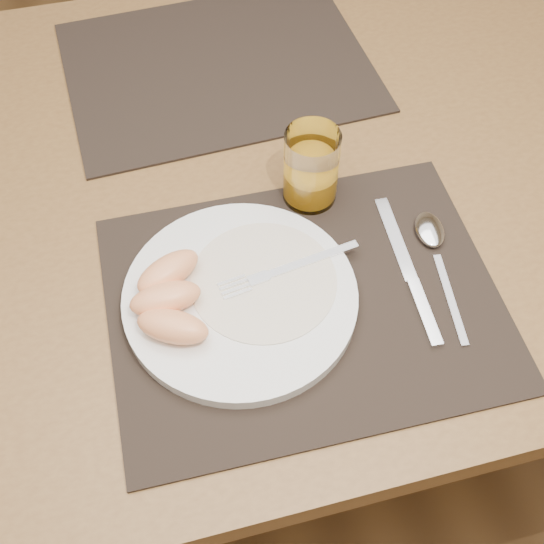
{
  "coord_description": "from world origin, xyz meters",
  "views": [
    {
      "loc": [
        -0.13,
        -0.62,
        1.42
      ],
      "look_at": [
        -0.01,
        -0.18,
        0.77
      ],
      "focal_mm": 45.0,
      "sensor_mm": 36.0,
      "label": 1
    }
  ],
  "objects_px": {
    "table": "(249,211)",
    "juice_glass": "(311,170)",
    "plate": "(240,297)",
    "placemat_far": "(218,66)",
    "knife": "(412,280)",
    "spoon": "(432,239)",
    "placemat_near": "(304,301)",
    "fork": "(278,272)"
  },
  "relations": [
    {
      "from": "table",
      "to": "juice_glass",
      "type": "relative_size",
      "value": 13.48
    },
    {
      "from": "table",
      "to": "plate",
      "type": "xyz_separation_m",
      "value": [
        -0.06,
        -0.2,
        0.1
      ]
    },
    {
      "from": "placemat_far",
      "to": "knife",
      "type": "relative_size",
      "value": 2.04
    },
    {
      "from": "table",
      "to": "placemat_far",
      "type": "distance_m",
      "value": 0.24
    },
    {
      "from": "knife",
      "to": "spoon",
      "type": "xyz_separation_m",
      "value": [
        0.05,
        0.05,
        0.0
      ]
    },
    {
      "from": "placemat_near",
      "to": "plate",
      "type": "distance_m",
      "value": 0.07
    },
    {
      "from": "placemat_near",
      "to": "knife",
      "type": "height_order",
      "value": "knife"
    },
    {
      "from": "table",
      "to": "fork",
      "type": "height_order",
      "value": "fork"
    },
    {
      "from": "knife",
      "to": "spoon",
      "type": "height_order",
      "value": "spoon"
    },
    {
      "from": "fork",
      "to": "juice_glass",
      "type": "relative_size",
      "value": 1.69
    },
    {
      "from": "plate",
      "to": "knife",
      "type": "xyz_separation_m",
      "value": [
        0.2,
        -0.02,
        -0.01
      ]
    },
    {
      "from": "placemat_near",
      "to": "fork",
      "type": "distance_m",
      "value": 0.05
    },
    {
      "from": "plate",
      "to": "table",
      "type": "bearing_deg",
      "value": 74.79
    },
    {
      "from": "plate",
      "to": "fork",
      "type": "relative_size",
      "value": 1.54
    },
    {
      "from": "fork",
      "to": "juice_glass",
      "type": "xyz_separation_m",
      "value": [
        0.07,
        0.12,
        0.03
      ]
    },
    {
      "from": "plate",
      "to": "knife",
      "type": "distance_m",
      "value": 0.2
    },
    {
      "from": "placemat_near",
      "to": "knife",
      "type": "relative_size",
      "value": 2.04
    },
    {
      "from": "plate",
      "to": "juice_glass",
      "type": "bearing_deg",
      "value": 48.02
    },
    {
      "from": "fork",
      "to": "spoon",
      "type": "xyz_separation_m",
      "value": [
        0.2,
        0.01,
        -0.01
      ]
    },
    {
      "from": "knife",
      "to": "juice_glass",
      "type": "xyz_separation_m",
      "value": [
        -0.08,
        0.16,
        0.04
      ]
    },
    {
      "from": "placemat_far",
      "to": "knife",
      "type": "height_order",
      "value": "knife"
    },
    {
      "from": "fork",
      "to": "spoon",
      "type": "relative_size",
      "value": 0.91
    },
    {
      "from": "placemat_far",
      "to": "placemat_near",
      "type": "bearing_deg",
      "value": -88.72
    },
    {
      "from": "table",
      "to": "juice_glass",
      "type": "xyz_separation_m",
      "value": [
        0.07,
        -0.07,
        0.13
      ]
    },
    {
      "from": "table",
      "to": "spoon",
      "type": "relative_size",
      "value": 7.29
    },
    {
      "from": "placemat_near",
      "to": "juice_glass",
      "type": "bearing_deg",
      "value": 71.55
    },
    {
      "from": "plate",
      "to": "juice_glass",
      "type": "relative_size",
      "value": 2.6
    },
    {
      "from": "table",
      "to": "plate",
      "type": "distance_m",
      "value": 0.23
    },
    {
      "from": "placemat_near",
      "to": "plate",
      "type": "height_order",
      "value": "plate"
    },
    {
      "from": "table",
      "to": "juice_glass",
      "type": "distance_m",
      "value": 0.16
    },
    {
      "from": "fork",
      "to": "placemat_far",
      "type": "bearing_deg",
      "value": 88.22
    },
    {
      "from": "plate",
      "to": "fork",
      "type": "height_order",
      "value": "fork"
    },
    {
      "from": "placemat_far",
      "to": "spoon",
      "type": "height_order",
      "value": "spoon"
    },
    {
      "from": "knife",
      "to": "spoon",
      "type": "distance_m",
      "value": 0.07
    },
    {
      "from": "placemat_far",
      "to": "juice_glass",
      "type": "bearing_deg",
      "value": -77.94
    },
    {
      "from": "placemat_far",
      "to": "spoon",
      "type": "distance_m",
      "value": 0.44
    },
    {
      "from": "knife",
      "to": "placemat_far",
      "type": "bearing_deg",
      "value": 107.44
    },
    {
      "from": "table",
      "to": "spoon",
      "type": "distance_m",
      "value": 0.28
    },
    {
      "from": "placemat_near",
      "to": "plate",
      "type": "relative_size",
      "value": 1.67
    },
    {
      "from": "fork",
      "to": "spoon",
      "type": "height_order",
      "value": "fork"
    },
    {
      "from": "placemat_far",
      "to": "plate",
      "type": "bearing_deg",
      "value": -98.3
    },
    {
      "from": "placemat_far",
      "to": "juice_glass",
      "type": "height_order",
      "value": "juice_glass"
    }
  ]
}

